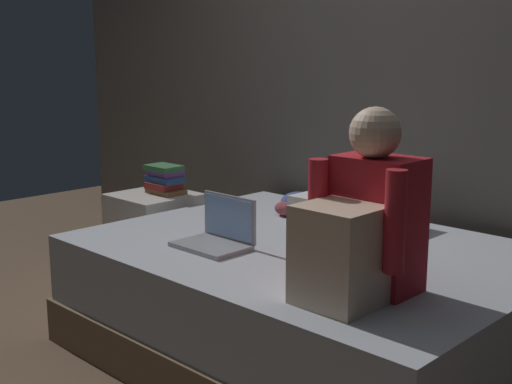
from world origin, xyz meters
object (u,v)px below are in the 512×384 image
(bed, at_px, (309,301))
(pillow, at_px, (353,211))
(laptop, at_px, (218,234))
(clothes_pile, at_px, (297,204))
(person_sitting, at_px, (363,225))
(nightstand, at_px, (155,239))
(book_stack, at_px, (165,180))

(bed, bearing_deg, pillow, 102.04)
(laptop, height_order, clothes_pile, laptop)
(bed, bearing_deg, person_sitting, -34.00)
(bed, distance_m, clothes_pile, 0.67)
(nightstand, bearing_deg, pillow, 15.04)
(person_sitting, height_order, clothes_pile, person_sitting)
(laptop, bearing_deg, person_sitting, -4.31)
(laptop, height_order, book_stack, laptop)
(person_sitting, bearing_deg, book_stack, 163.22)
(clothes_pile, bearing_deg, nightstand, -162.38)
(person_sitting, xyz_separation_m, clothes_pile, (-0.95, 0.76, -0.20))
(pillow, height_order, book_stack, book_stack)
(person_sitting, xyz_separation_m, book_stack, (-1.80, 0.54, -0.14))
(person_sitting, bearing_deg, pillow, 127.75)
(bed, xyz_separation_m, laptop, (-0.28, -0.30, 0.32))
(bed, distance_m, pillow, 0.57)
(laptop, relative_size, clothes_pile, 1.43)
(person_sitting, relative_size, laptop, 2.05)
(clothes_pile, bearing_deg, book_stack, -165.44)
(book_stack, bearing_deg, laptop, -25.87)
(pillow, relative_size, clothes_pile, 2.50)
(nightstand, distance_m, clothes_pile, 0.97)
(book_stack, bearing_deg, clothes_pile, 14.56)
(bed, relative_size, person_sitting, 3.05)
(nightstand, bearing_deg, laptop, -22.42)
(nightstand, bearing_deg, bed, -5.56)
(bed, xyz_separation_m, person_sitting, (0.53, -0.36, 0.51))
(laptop, xyz_separation_m, pillow, (0.18, 0.75, 0.01))
(bed, xyz_separation_m, book_stack, (-1.27, 0.19, 0.37))
(person_sitting, distance_m, laptop, 0.83)
(bed, relative_size, book_stack, 8.43)
(person_sitting, bearing_deg, nightstand, 165.20)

